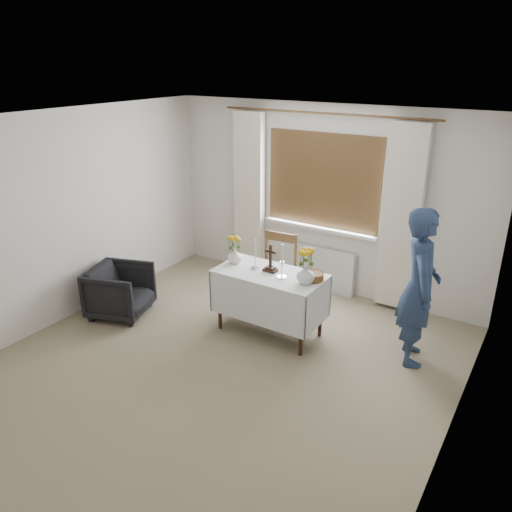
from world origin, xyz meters
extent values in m
plane|color=#998C6A|center=(0.00, 0.00, 0.00)|extent=(5.00, 5.00, 0.00)
cube|color=silver|center=(0.07, 1.03, 0.38)|extent=(1.24, 0.64, 0.76)
imported|color=black|center=(-1.73, 0.41, 0.32)|extent=(0.88, 0.87, 0.64)
imported|color=navy|center=(1.64, 1.38, 0.84)|extent=(0.60, 0.72, 1.68)
cube|color=silver|center=(0.00, 2.42, 0.30)|extent=(1.10, 0.10, 0.60)
imported|color=silver|center=(-0.43, 1.06, 0.85)|extent=(0.22, 0.22, 0.18)
imported|color=silver|center=(0.53, 1.00, 0.87)|extent=(0.21, 0.21, 0.21)
cylinder|color=brown|center=(0.57, 1.12, 0.80)|extent=(0.24, 0.24, 0.08)
camera|label=1|loc=(2.69, -3.40, 3.03)|focal=35.00mm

